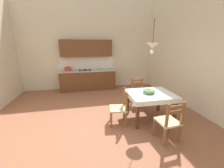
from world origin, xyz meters
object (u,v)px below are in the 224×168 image
(dining_chair_kitchen_side, at_px, (139,93))
(dining_chair_tv_side, at_px, (120,108))
(dining_table, at_px, (150,98))
(pendant_lamp, at_px, (152,46))
(dining_chair_camera_side, at_px, (169,122))
(fruit_bowl, at_px, (149,91))
(kitchen_cabinetry, at_px, (88,71))

(dining_chair_kitchen_side, height_order, dining_chair_tv_side, same)
(dining_table, xyz_separation_m, dining_chair_kitchen_side, (0.05, 0.89, -0.17))
(dining_chair_tv_side, distance_m, pendant_lamp, 1.72)
(dining_chair_camera_side, bearing_deg, dining_table, 88.12)
(dining_chair_tv_side, relative_size, fruit_bowl, 3.10)
(pendant_lamp, bearing_deg, dining_chair_tv_side, -174.84)
(dining_chair_camera_side, distance_m, pendant_lamp, 1.77)
(kitchen_cabinetry, bearing_deg, dining_chair_kitchen_side, -53.50)
(dining_table, relative_size, dining_chair_kitchen_side, 1.29)
(kitchen_cabinetry, xyz_separation_m, dining_table, (1.53, -3.03, -0.24))
(dining_chair_kitchen_side, bearing_deg, kitchen_cabinetry, 126.50)
(dining_chair_kitchen_side, bearing_deg, fruit_bowl, -96.99)
(fruit_bowl, bearing_deg, dining_chair_tv_side, -174.76)
(dining_chair_camera_side, xyz_separation_m, pendant_lamp, (-0.03, 0.91, 1.51))
(dining_table, xyz_separation_m, dining_chair_camera_side, (-0.03, -0.91, -0.17))
(dining_chair_camera_side, bearing_deg, pendant_lamp, 91.59)
(kitchen_cabinetry, bearing_deg, dining_chair_tv_side, -77.90)
(fruit_bowl, bearing_deg, dining_chair_camera_side, -88.39)
(dining_table, bearing_deg, kitchen_cabinetry, 116.79)
(dining_table, bearing_deg, dining_chair_tv_side, -175.47)
(dining_chair_kitchen_side, distance_m, dining_chair_camera_side, 1.80)
(dining_chair_camera_side, xyz_separation_m, dining_chair_tv_side, (-0.83, 0.84, 0.00))
(dining_chair_kitchen_side, bearing_deg, dining_chair_camera_side, -92.63)
(dining_table, bearing_deg, dining_chair_camera_side, -91.88)
(dining_chair_kitchen_side, relative_size, pendant_lamp, 1.16)
(dining_chair_kitchen_side, distance_m, pendant_lamp, 1.76)
(dining_table, distance_m, fruit_bowl, 0.20)
(dining_chair_tv_side, height_order, pendant_lamp, pendant_lamp)
(pendant_lamp, bearing_deg, dining_chair_camera_side, -88.41)
(kitchen_cabinetry, height_order, fruit_bowl, kitchen_cabinetry)
(dining_table, height_order, fruit_bowl, fruit_bowl)
(pendant_lamp, bearing_deg, kitchen_cabinetry, 115.99)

